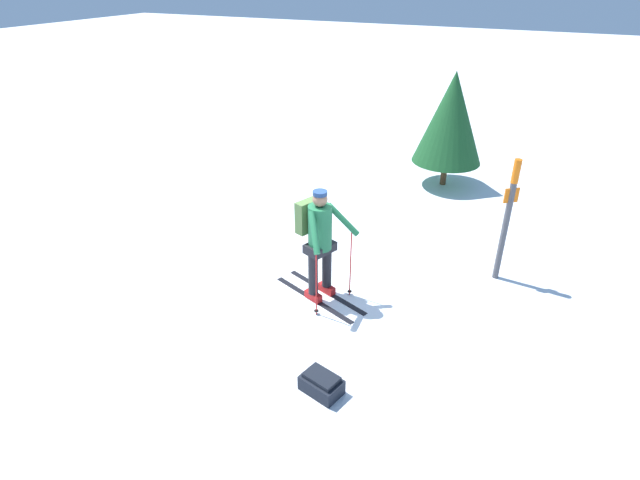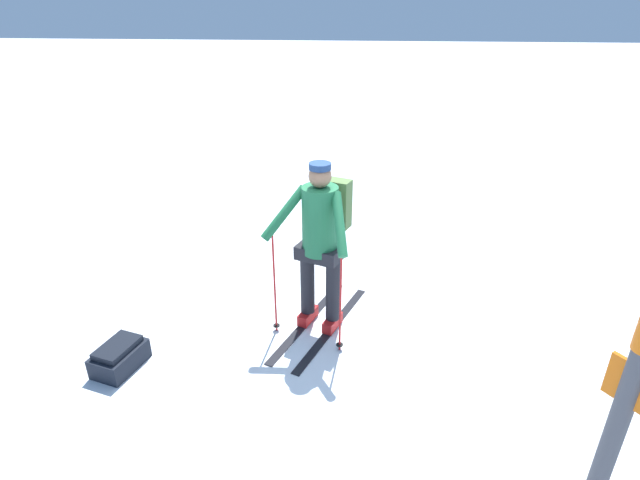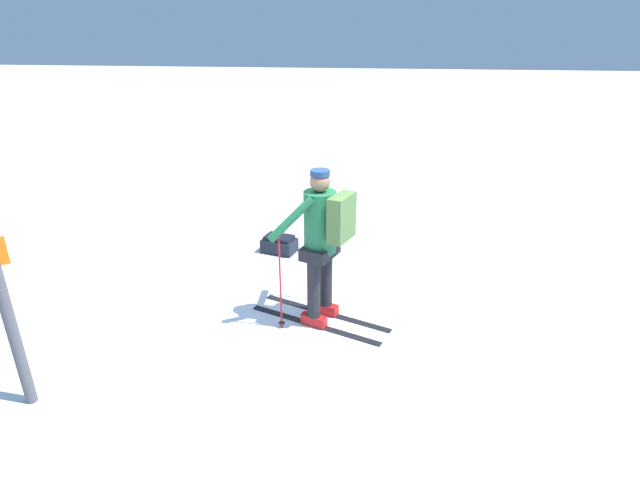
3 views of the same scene
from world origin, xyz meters
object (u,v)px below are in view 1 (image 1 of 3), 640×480
object	(u,v)px
dropped_backpack	(321,384)
pine_tree	(451,118)
skier	(319,237)
trail_marker	(508,212)

from	to	relation	value
dropped_backpack	pine_tree	world-z (taller)	pine_tree
skier	trail_marker	xyz separation A→B (m)	(1.74, -2.47, 0.16)
skier	pine_tree	distance (m)	5.50
trail_marker	pine_tree	distance (m)	4.10
pine_tree	dropped_backpack	bearing A→B (deg)	-178.69
trail_marker	pine_tree	bearing A→B (deg)	25.23
skier	pine_tree	size ratio (longest dim) A/B	0.69
trail_marker	dropped_backpack	bearing A→B (deg)	156.29
skier	dropped_backpack	size ratio (longest dim) A/B	3.19
dropped_backpack	pine_tree	size ratio (longest dim) A/B	0.22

